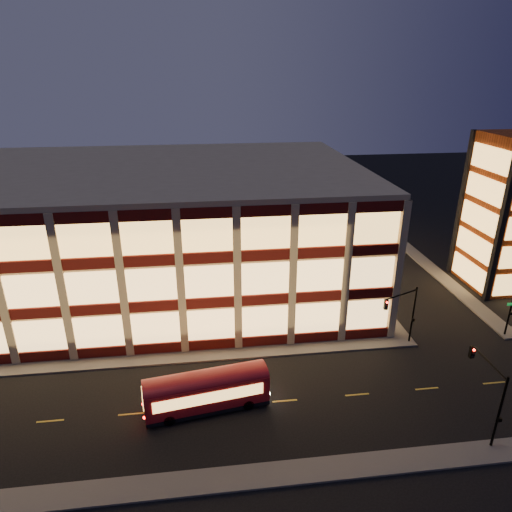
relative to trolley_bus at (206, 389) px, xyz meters
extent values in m
plane|color=black|center=(-3.83, 5.99, -1.79)|extent=(200.00, 200.00, 0.00)
cube|color=#514F4C|center=(-6.83, 6.99, -1.71)|extent=(54.00, 2.00, 0.15)
cube|color=#514F4C|center=(19.17, 22.99, -1.71)|extent=(2.00, 30.00, 0.15)
cube|color=#514F4C|center=(30.17, 22.99, -1.71)|extent=(2.00, 30.00, 0.15)
cube|color=#514F4C|center=(-3.83, -7.01, -1.71)|extent=(100.00, 2.00, 0.15)
cube|color=tan|center=(-6.83, 22.99, 5.21)|extent=(50.00, 30.00, 14.00)
cube|color=tan|center=(-6.83, 22.99, 12.46)|extent=(50.40, 30.40, 0.50)
cube|color=#470C0A|center=(-6.83, 7.87, -1.14)|extent=(50.10, 0.25, 1.00)
cube|color=#ECB063|center=(-6.83, 7.89, 0.96)|extent=(49.00, 0.20, 3.00)
cube|color=#470C0A|center=(18.29, 22.99, -1.14)|extent=(0.25, 30.10, 1.00)
cube|color=#ECB063|center=(18.27, 22.99, 0.96)|extent=(0.20, 29.00, 3.00)
cube|color=#470C0A|center=(-6.83, 7.87, 3.26)|extent=(50.10, 0.25, 1.00)
cube|color=#ECB063|center=(-6.83, 7.89, 5.36)|extent=(49.00, 0.20, 3.00)
cube|color=#470C0A|center=(18.29, 22.99, 3.26)|extent=(0.25, 30.10, 1.00)
cube|color=#ECB063|center=(18.27, 22.99, 5.36)|extent=(0.20, 29.00, 3.00)
cube|color=#470C0A|center=(-6.83, 7.87, 7.66)|extent=(50.10, 0.25, 1.00)
cube|color=#ECB063|center=(-6.83, 7.89, 9.76)|extent=(49.00, 0.20, 3.00)
cube|color=#470C0A|center=(18.29, 22.99, 7.66)|extent=(0.25, 30.10, 1.00)
cube|color=#ECB063|center=(18.27, 22.99, 9.76)|extent=(0.20, 29.00, 3.00)
cube|color=#8C3814|center=(36.17, 17.99, 7.21)|extent=(8.00, 8.00, 18.00)
cube|color=black|center=(32.17, 13.99, 7.21)|extent=(0.60, 0.60, 18.00)
cube|color=black|center=(32.17, 21.99, 7.21)|extent=(0.60, 0.60, 18.00)
cube|color=#FFB859|center=(32.09, 17.99, 0.01)|extent=(0.16, 6.60, 2.60)
cube|color=#FFB859|center=(32.09, 17.99, 3.41)|extent=(0.16, 6.60, 2.60)
cube|color=#FFB859|center=(32.09, 17.99, 6.81)|extent=(0.16, 6.60, 2.60)
cube|color=#FFB859|center=(32.09, 17.99, 10.21)|extent=(0.16, 6.60, 2.60)
cube|color=#FFB859|center=(32.09, 17.99, 13.61)|extent=(0.16, 6.60, 2.60)
cylinder|color=black|center=(19.67, 6.79, 1.21)|extent=(0.18, 0.18, 6.00)
cylinder|color=black|center=(17.92, 6.04, 3.91)|extent=(3.56, 1.63, 0.14)
cube|color=black|center=(16.17, 5.29, 3.41)|extent=(0.32, 0.32, 0.95)
sphere|color=#FF0C05|center=(16.17, 5.11, 3.71)|extent=(0.20, 0.20, 0.20)
cube|color=black|center=(19.67, 6.59, 0.81)|extent=(0.25, 0.18, 0.28)
cylinder|color=black|center=(29.67, 6.79, 1.21)|extent=(0.18, 0.18, 6.00)
cube|color=black|center=(29.67, 6.59, 0.81)|extent=(0.25, 0.18, 0.28)
cylinder|color=black|center=(19.67, -6.51, 1.21)|extent=(0.18, 0.18, 6.00)
cylinder|color=black|center=(19.67, -4.51, 3.91)|extent=(0.14, 4.00, 0.14)
cube|color=black|center=(19.67, -2.51, 3.41)|extent=(0.32, 0.32, 0.95)
sphere|color=#FF0C05|center=(19.67, -2.69, 3.71)|extent=(0.20, 0.20, 0.20)
cube|color=black|center=(19.67, -6.71, 0.81)|extent=(0.25, 0.18, 0.28)
cube|color=#9F0810|center=(0.00, 0.00, -0.17)|extent=(9.77, 3.83, 2.19)
cube|color=black|center=(0.00, 0.00, -1.45)|extent=(9.77, 3.83, 0.33)
cylinder|color=black|center=(-2.84, -1.51, -1.36)|extent=(0.89, 0.42, 0.86)
cylinder|color=black|center=(-3.17, 0.56, -1.36)|extent=(0.89, 0.42, 0.86)
cylinder|color=black|center=(3.17, -0.56, -1.36)|extent=(0.89, 0.42, 0.86)
cylinder|color=black|center=(2.84, 1.51, -1.36)|extent=(0.89, 0.42, 0.86)
cube|color=#FFB859|center=(0.19, -1.20, 0.12)|extent=(8.28, 1.36, 0.95)
cube|color=#FFB859|center=(-0.19, 1.20, 0.12)|extent=(8.28, 1.36, 0.95)
camera|label=1|loc=(0.23, -28.71, 22.93)|focal=32.00mm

